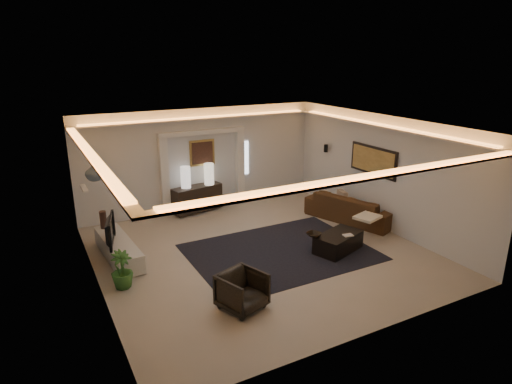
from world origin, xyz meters
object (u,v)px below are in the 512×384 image
sofa (351,208)px  coffee_table (338,242)px  console (197,198)px  armchair (242,291)px

sofa → coffee_table: sofa is taller
console → sofa: size_ratio=0.59×
sofa → armchair: size_ratio=3.28×
armchair → coffee_table: bearing=1.0°
console → coffee_table: bearing=-76.0°
coffee_table → armchair: armchair is taller
console → coffee_table: console is taller
coffee_table → armchair: size_ratio=1.55×
console → armchair: size_ratio=1.93×
console → sofa: (3.43, -2.59, -0.04)m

